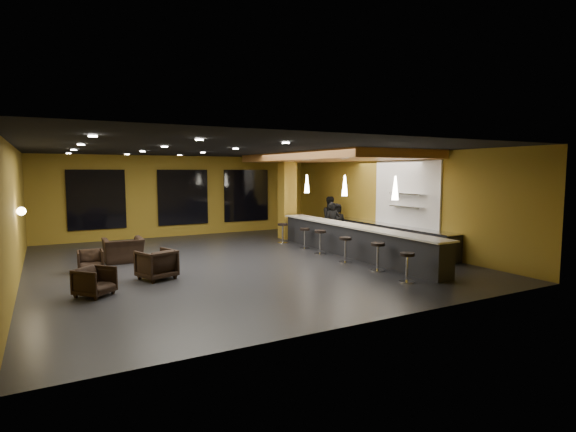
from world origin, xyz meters
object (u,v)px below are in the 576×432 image
bar_stool_5 (283,231)px  armchair_a (95,282)px  staff_b (331,218)px  bar_stool_0 (407,263)px  armchair_b (157,264)px  bar_stool_4 (305,236)px  bar_counter (353,241)px  pendant_1 (345,186)px  armchair_c (91,261)px  staff_a (333,223)px  column (287,197)px  pendant_2 (307,184)px  bar_stool_2 (345,246)px  prep_counter (389,237)px  armchair_d (123,250)px  pendant_0 (395,188)px  staff_c (337,222)px  bar_stool_3 (320,239)px  bar_stool_1 (378,253)px

bar_stool_5 → armchair_a: bearing=-147.7°
staff_b → bar_stool_0: 7.30m
armchair_b → bar_stool_4: size_ratio=1.14×
bar_counter → armchair_a: 8.14m
bar_stool_5 → bar_counter: bearing=-77.0°
pendant_1 → bar_stool_4: size_ratio=0.92×
bar_counter → armchair_a: size_ratio=10.97×
pendant_1 → armchair_c: bearing=171.8°
staff_a → armchair_b: bearing=-137.9°
armchair_c → bar_counter: bearing=-9.7°
column → pendant_1: bearing=-90.0°
pendant_2 → bar_stool_2: 4.27m
column → staff_a: size_ratio=2.14×
armchair_b → prep_counter: bearing=164.6°
armchair_b → bar_stool_2: (5.62, -0.64, 0.12)m
column → pendant_1: 4.14m
staff_b → armchair_c: staff_b is taller
armchair_a → armchair_d: bearing=29.8°
pendant_0 → armchair_b: pendant_0 is taller
bar_counter → armchair_d: bearing=159.1°
armchair_c → armchair_d: armchair_d is taller
column → pendant_0: size_ratio=5.00×
pendant_2 → armchair_b: pendant_2 is taller
bar_counter → staff_c: 3.18m
armchair_d → bar_stool_4: size_ratio=1.52×
armchair_a → bar_stool_3: bar_stool_3 is taller
prep_counter → bar_stool_4: (-2.66, 1.53, 0.06)m
bar_stool_5 → bar_stool_2: bearing=-90.6°
bar_stool_3 → bar_stool_4: (0.10, 1.21, -0.04)m
pendant_1 → armchair_d: size_ratio=0.60×
bar_counter → pendant_1: (0.00, 0.50, 1.85)m
armchair_b → armchair_d: size_ratio=0.75×
staff_a → staff_b: 1.18m
pendant_0 → bar_stool_0: pendant_0 is taller
pendant_0 → pendant_1: bearing=90.0°
armchair_a → bar_stool_3: bearing=-28.1°
prep_counter → staff_b: (-0.59, 2.89, 0.47)m
armchair_d → bar_stool_5: size_ratio=1.46×
staff_b → staff_c: (-0.07, -0.52, -0.12)m
pendant_1 → pendant_2: size_ratio=1.00×
armchair_a → bar_stool_5: 8.59m
staff_c → bar_stool_5: staff_c is taller
pendant_0 → bar_stool_3: (-0.77, 2.82, -1.82)m
bar_counter → bar_stool_2: bar_counter is taller
bar_stool_0 → bar_stool_5: bar_stool_5 is taller
column → bar_stool_3: bearing=-101.5°
staff_a → staff_c: 0.73m
bar_stool_1 → bar_stool_3: bar_stool_3 is taller
staff_b → armchair_b: bearing=-145.8°
bar_counter → column: column is taller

